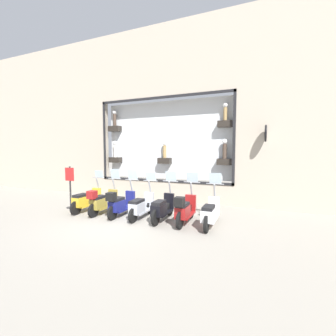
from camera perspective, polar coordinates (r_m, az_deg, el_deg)
name	(u,v)px	position (r m, az deg, el deg)	size (l,w,h in m)	color
ground_plane	(123,220)	(8.13, -11.33, -12.89)	(120.00, 120.00, 0.00)	gray
building_facade	(164,113)	(11.11, -1.14, 13.89)	(1.25, 36.00, 8.28)	#ADA08E
scooter_white_0	(210,213)	(7.34, 10.67, -11.22)	(1.80, 0.61, 1.64)	black
scooter_red_1	(185,210)	(7.47, 4.27, -10.49)	(1.81, 0.61, 1.63)	black
scooter_black_2	(162,208)	(7.81, -1.47, -10.14)	(1.81, 0.60, 1.64)	black
scooter_silver_3	(141,206)	(8.17, -6.89, -9.65)	(1.80, 0.60, 1.59)	black
scooter_navy_4	(120,203)	(8.53, -12.01, -8.80)	(1.80, 0.60, 1.69)	black
scooter_olive_5	(102,202)	(9.00, -16.42, -8.17)	(1.80, 0.60, 1.66)	black
scooter_yellow_6	(86,200)	(9.58, -20.10, -7.74)	(1.81, 0.61, 1.57)	black
shop_sign_post	(70,186)	(10.30, -23.61, -4.11)	(0.36, 0.45, 1.75)	#232326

